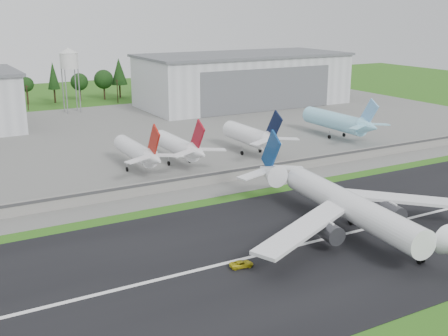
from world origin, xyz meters
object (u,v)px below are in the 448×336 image
parked_jet_red_a (139,152)px  parked_jet_skyblue (340,122)px  main_airliner (351,213)px  parked_jet_red_b (181,147)px  ground_vehicle (241,264)px  parked_jet_navy (254,136)px

parked_jet_red_a → parked_jet_skyblue: 80.04m
main_airliner → parked_jet_skyblue: main_airliner is taller
parked_jet_red_a → parked_jet_red_b: parked_jet_red_b is taller
ground_vehicle → parked_jet_navy: (46.18, 69.45, 5.51)m
ground_vehicle → parked_jet_navy: parked_jet_navy is taller
parked_jet_navy → parked_jet_red_b: bearing=-179.9°
parked_jet_red_a → ground_vehicle: bearing=-95.6°
main_airliner → parked_jet_red_b: bearing=-76.8°
parked_jet_red_b → ground_vehicle: bearing=-106.2°
ground_vehicle → parked_jet_red_a: size_ratio=0.14×
ground_vehicle → parked_jet_navy: bearing=-26.3°
parked_jet_red_a → parked_jet_skyblue: bearing=3.7°
ground_vehicle → parked_jet_red_a: (6.78, 69.38, 5.15)m
main_airliner → parked_jet_red_b: main_airliner is taller
parked_jet_red_a → parked_jet_navy: parked_jet_navy is taller
parked_jet_navy → parked_jet_skyblue: bearing=7.1°
parked_jet_red_a → parked_jet_red_b: bearing=0.1°
ground_vehicle → parked_jet_red_a: parked_jet_red_a is taller
ground_vehicle → parked_jet_red_a: bearing=1.8°
parked_jet_red_b → parked_jet_skyblue: (66.53, 5.08, 0.48)m
parked_jet_red_b → parked_jet_navy: (26.05, 0.05, 0.30)m
main_airliner → parked_jet_skyblue: size_ratio=1.59×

